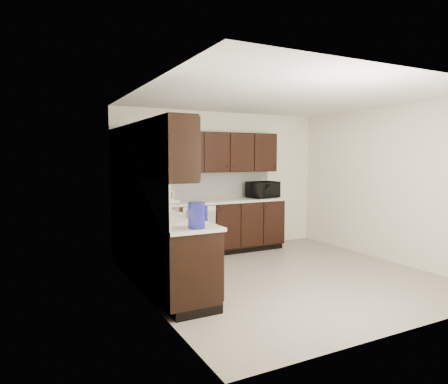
# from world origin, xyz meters

# --- Properties ---
(floor) EXTENTS (4.00, 4.00, 0.00)m
(floor) POSITION_xyz_m (0.00, 0.00, 0.00)
(floor) COLOR gray
(floor) RESTS_ON ground
(ceiling) EXTENTS (4.00, 4.00, 0.00)m
(ceiling) POSITION_xyz_m (0.00, 0.00, 2.50)
(ceiling) COLOR white
(ceiling) RESTS_ON wall_back
(wall_back) EXTENTS (4.00, 0.02, 2.50)m
(wall_back) POSITION_xyz_m (0.00, 2.00, 1.25)
(wall_back) COLOR silver
(wall_back) RESTS_ON floor
(wall_left) EXTENTS (0.02, 4.00, 2.50)m
(wall_left) POSITION_xyz_m (-2.00, 0.00, 1.25)
(wall_left) COLOR silver
(wall_left) RESTS_ON floor
(wall_right) EXTENTS (0.02, 4.00, 2.50)m
(wall_right) POSITION_xyz_m (2.00, 0.00, 1.25)
(wall_right) COLOR silver
(wall_right) RESTS_ON floor
(wall_front) EXTENTS (4.00, 0.02, 2.50)m
(wall_front) POSITION_xyz_m (0.00, -2.00, 1.25)
(wall_front) COLOR silver
(wall_front) RESTS_ON floor
(lower_cabinets) EXTENTS (3.00, 2.80, 0.90)m
(lower_cabinets) POSITION_xyz_m (-1.01, 1.11, 0.41)
(lower_cabinets) COLOR black
(lower_cabinets) RESTS_ON floor
(countertop) EXTENTS (3.03, 2.83, 0.04)m
(countertop) POSITION_xyz_m (-1.01, 1.11, 0.92)
(countertop) COLOR beige
(countertop) RESTS_ON lower_cabinets
(backsplash) EXTENTS (3.00, 2.80, 0.48)m
(backsplash) POSITION_xyz_m (-1.22, 1.32, 1.18)
(backsplash) COLOR white
(backsplash) RESTS_ON countertop
(upper_cabinets) EXTENTS (3.00, 2.80, 0.70)m
(upper_cabinets) POSITION_xyz_m (-1.10, 1.20, 1.77)
(upper_cabinets) COLOR black
(upper_cabinets) RESTS_ON wall_back
(dishwasher) EXTENTS (0.58, 0.04, 0.78)m
(dishwasher) POSITION_xyz_m (-0.70, 1.41, 0.55)
(dishwasher) COLOR beige
(dishwasher) RESTS_ON lower_cabinets
(sink) EXTENTS (0.54, 0.82, 0.42)m
(sink) POSITION_xyz_m (-1.68, -0.01, 0.88)
(sink) COLOR beige
(sink) RESTS_ON countertop
(microwave) EXTENTS (0.58, 0.43, 0.30)m
(microwave) POSITION_xyz_m (0.68, 1.65, 1.09)
(microwave) COLOR black
(microwave) RESTS_ON countertop
(soap_bottle_a) EXTENTS (0.08, 0.08, 0.17)m
(soap_bottle_a) POSITION_xyz_m (-1.48, -0.08, 1.02)
(soap_bottle_a) COLOR gray
(soap_bottle_a) RESTS_ON countertop
(soap_bottle_b) EXTENTS (0.08, 0.08, 0.21)m
(soap_bottle_b) POSITION_xyz_m (-1.85, 0.72, 1.04)
(soap_bottle_b) COLOR gray
(soap_bottle_b) RESTS_ON countertop
(toaster_oven) EXTENTS (0.41, 0.37, 0.21)m
(toaster_oven) POSITION_xyz_m (-1.22, 1.77, 1.05)
(toaster_oven) COLOR silver
(toaster_oven) RESTS_ON countertop
(storage_bin) EXTENTS (0.45, 0.34, 0.18)m
(storage_bin) POSITION_xyz_m (-1.69, 0.49, 1.03)
(storage_bin) COLOR silver
(storage_bin) RESTS_ON countertop
(blue_pitcher) EXTENTS (0.22, 0.22, 0.27)m
(blue_pitcher) POSITION_xyz_m (-1.66, -0.70, 1.08)
(blue_pitcher) COLOR #0F108F
(blue_pitcher) RESTS_ON countertop
(teal_tumbler) EXTENTS (0.09, 0.09, 0.17)m
(teal_tumbler) POSITION_xyz_m (-1.48, 1.35, 1.03)
(teal_tumbler) COLOR #0D9198
(teal_tumbler) RESTS_ON countertop
(paper_towel_roll) EXTENTS (0.17, 0.17, 0.32)m
(paper_towel_roll) POSITION_xyz_m (-1.59, 1.35, 1.10)
(paper_towel_roll) COLOR white
(paper_towel_roll) RESTS_ON countertop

